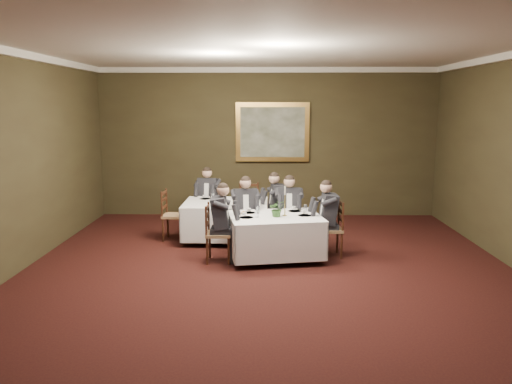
{
  "coord_description": "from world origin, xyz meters",
  "views": [
    {
      "loc": [
        -0.08,
        -6.89,
        2.65
      ],
      "look_at": [
        -0.22,
        1.65,
        1.15
      ],
      "focal_mm": 35.0,
      "sensor_mm": 36.0,
      "label": 1
    }
  ],
  "objects_px": {
    "chair_sec_backleft": "(209,216)",
    "chair_main_backright": "(289,230)",
    "chair_sec_endright": "(279,226)",
    "diner_sec_endright": "(278,215)",
    "centerpiece": "(277,208)",
    "painting": "(272,132)",
    "diner_main_backleft": "(245,221)",
    "chair_sec_backright": "(250,217)",
    "diner_sec_backleft": "(209,206)",
    "chair_main_endright": "(330,240)",
    "diner_main_backright": "(289,219)",
    "chair_main_backleft": "(245,232)",
    "diner_main_endright": "(330,228)",
    "chair_sec_endleft": "(174,226)",
    "table_main": "(275,234)",
    "chair_main_endleft": "(218,245)",
    "diner_main_endleft": "(219,232)",
    "candlestick": "(285,205)",
    "table_second": "(226,218)"
  },
  "relations": [
    {
      "from": "diner_main_backleft",
      "to": "chair_sec_backright",
      "type": "bearing_deg",
      "value": -102.04
    },
    {
      "from": "chair_main_backright",
      "to": "diner_sec_backleft",
      "type": "bearing_deg",
      "value": -34.78
    },
    {
      "from": "chair_main_backleft",
      "to": "diner_sec_backleft",
      "type": "height_order",
      "value": "diner_sec_backleft"
    },
    {
      "from": "table_main",
      "to": "diner_main_backright",
      "type": "height_order",
      "value": "diner_main_backright"
    },
    {
      "from": "diner_main_backright",
      "to": "diner_main_endright",
      "type": "height_order",
      "value": "same"
    },
    {
      "from": "chair_main_backright",
      "to": "chair_sec_backright",
      "type": "relative_size",
      "value": 1.0
    },
    {
      "from": "chair_main_backright",
      "to": "chair_main_endright",
      "type": "bearing_deg",
      "value": 135.98
    },
    {
      "from": "diner_sec_backleft",
      "to": "diner_sec_endright",
      "type": "bearing_deg",
      "value": 160.55
    },
    {
      "from": "centerpiece",
      "to": "painting",
      "type": "height_order",
      "value": "painting"
    },
    {
      "from": "chair_sec_endright",
      "to": "chair_sec_backleft",
      "type": "bearing_deg",
      "value": 52.7
    },
    {
      "from": "centerpiece",
      "to": "table_second",
      "type": "bearing_deg",
      "value": 127.64
    },
    {
      "from": "table_main",
      "to": "chair_main_backright",
      "type": "distance_m",
      "value": 0.92
    },
    {
      "from": "chair_main_endleft",
      "to": "chair_sec_backright",
      "type": "distance_m",
      "value": 2.27
    },
    {
      "from": "diner_sec_endright",
      "to": "painting",
      "type": "bearing_deg",
      "value": -4.81
    },
    {
      "from": "table_second",
      "to": "chair_sec_endleft",
      "type": "bearing_deg",
      "value": 179.23
    },
    {
      "from": "diner_main_backleft",
      "to": "chair_main_endright",
      "type": "relative_size",
      "value": 1.35
    },
    {
      "from": "centerpiece",
      "to": "chair_main_backright",
      "type": "bearing_deg",
      "value": 74.81
    },
    {
      "from": "chair_main_endleft",
      "to": "chair_sec_backleft",
      "type": "relative_size",
      "value": 1.0
    },
    {
      "from": "chair_main_endleft",
      "to": "chair_main_endright",
      "type": "relative_size",
      "value": 1.0
    },
    {
      "from": "table_main",
      "to": "diner_sec_backleft",
      "type": "xyz_separation_m",
      "value": [
        -1.38,
        2.05,
        0.06
      ]
    },
    {
      "from": "chair_main_endleft",
      "to": "chair_sec_endright",
      "type": "relative_size",
      "value": 1.0
    },
    {
      "from": "table_main",
      "to": "diner_sec_backleft",
      "type": "relative_size",
      "value": 1.3
    },
    {
      "from": "diner_main_backleft",
      "to": "diner_sec_endright",
      "type": "distance_m",
      "value": 0.8
    },
    {
      "from": "diner_main_backleft",
      "to": "diner_sec_backleft",
      "type": "distance_m",
      "value": 1.57
    },
    {
      "from": "chair_main_backright",
      "to": "painting",
      "type": "distance_m",
      "value": 3.12
    },
    {
      "from": "diner_main_backleft",
      "to": "chair_sec_endright",
      "type": "bearing_deg",
      "value": -152.56
    },
    {
      "from": "chair_main_endright",
      "to": "centerpiece",
      "type": "height_order",
      "value": "centerpiece"
    },
    {
      "from": "diner_main_backleft",
      "to": "diner_main_endleft",
      "type": "distance_m",
      "value": 0.97
    },
    {
      "from": "chair_main_backleft",
      "to": "chair_sec_endleft",
      "type": "distance_m",
      "value": 1.52
    },
    {
      "from": "diner_main_endright",
      "to": "chair_sec_backright",
      "type": "height_order",
      "value": "diner_main_endright"
    },
    {
      "from": "diner_main_endright",
      "to": "chair_sec_endleft",
      "type": "relative_size",
      "value": 1.35
    },
    {
      "from": "chair_main_endleft",
      "to": "painting",
      "type": "bearing_deg",
      "value": 165.01
    },
    {
      "from": "diner_main_backright",
      "to": "chair_main_endright",
      "type": "bearing_deg",
      "value": 136.47
    },
    {
      "from": "chair_sec_backleft",
      "to": "diner_sec_backleft",
      "type": "height_order",
      "value": "diner_sec_backleft"
    },
    {
      "from": "diner_sec_endright",
      "to": "diner_sec_backleft",
      "type": "bearing_deg",
      "value": 52.83
    },
    {
      "from": "table_main",
      "to": "diner_sec_endright",
      "type": "height_order",
      "value": "diner_sec_endright"
    },
    {
      "from": "diner_main_backleft",
      "to": "chair_main_endright",
      "type": "distance_m",
      "value": 1.63
    },
    {
      "from": "chair_main_backleft",
      "to": "painting",
      "type": "bearing_deg",
      "value": -111.2
    },
    {
      "from": "diner_main_backright",
      "to": "chair_sec_backleft",
      "type": "xyz_separation_m",
      "value": [
        -1.65,
        1.2,
        -0.23
      ]
    },
    {
      "from": "table_second",
      "to": "diner_main_endright",
      "type": "distance_m",
      "value": 2.17
    },
    {
      "from": "diner_main_backright",
      "to": "centerpiece",
      "type": "bearing_deg",
      "value": 75.42
    },
    {
      "from": "chair_sec_endright",
      "to": "diner_sec_endright",
      "type": "xyz_separation_m",
      "value": [
        -0.01,
        -0.0,
        0.23
      ]
    },
    {
      "from": "chair_main_endleft",
      "to": "painting",
      "type": "distance_m",
      "value": 4.12
    },
    {
      "from": "diner_main_endright",
      "to": "candlestick",
      "type": "height_order",
      "value": "diner_main_endright"
    },
    {
      "from": "chair_sec_backleft",
      "to": "chair_main_backright",
      "type": "bearing_deg",
      "value": 154.97
    },
    {
      "from": "diner_sec_backleft",
      "to": "painting",
      "type": "xyz_separation_m",
      "value": [
        1.38,
        1.4,
        1.5
      ]
    },
    {
      "from": "diner_main_backright",
      "to": "chair_sec_backleft",
      "type": "relative_size",
      "value": 1.35
    },
    {
      "from": "chair_main_endright",
      "to": "centerpiece",
      "type": "xyz_separation_m",
      "value": [
        -0.95,
        -0.22,
        0.63
      ]
    },
    {
      "from": "diner_sec_backleft",
      "to": "candlestick",
      "type": "distance_m",
      "value": 2.59
    },
    {
      "from": "diner_main_backright",
      "to": "chair_sec_endleft",
      "type": "bearing_deg",
      "value": -8.48
    }
  ]
}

